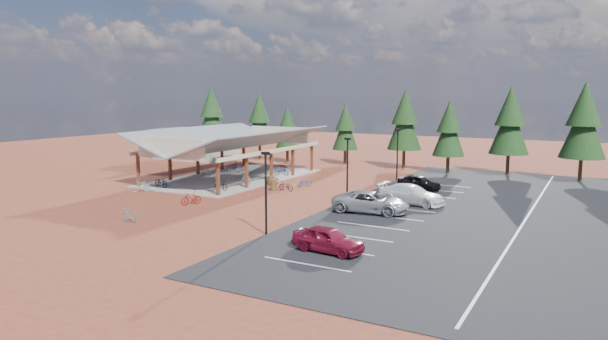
# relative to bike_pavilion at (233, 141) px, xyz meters

# --- Properties ---
(ground) EXTENTS (140.00, 140.00, 0.00)m
(ground) POSITION_rel_bike_pavilion_xyz_m (10.00, -7.00, -3.82)
(ground) COLOR maroon
(ground) RESTS_ON ground
(asphalt_lot) EXTENTS (27.00, 44.00, 0.04)m
(asphalt_lot) POSITION_rel_bike_pavilion_xyz_m (28.50, -4.00, -3.80)
(asphalt_lot) COLOR black
(asphalt_lot) RESTS_ON ground
(concrete_pad) EXTENTS (10.60, 18.60, 0.10)m
(concrete_pad) POSITION_rel_bike_pavilion_xyz_m (0.00, 0.00, -3.77)
(concrete_pad) COLOR gray
(concrete_pad) RESTS_ON ground
(bike_pavilion) EXTENTS (11.65, 19.40, 4.97)m
(bike_pavilion) POSITION_rel_bike_pavilion_xyz_m (0.00, 0.00, 0.00)
(bike_pavilion) COLOR #532017
(bike_pavilion) RESTS_ON concrete_pad
(outbuilding) EXTENTS (11.00, 7.00, 3.90)m
(outbuilding) POSITION_rel_bike_pavilion_xyz_m (-14.00, 11.00, -1.80)
(outbuilding) COLOR #ADA593
(outbuilding) RESTS_ON ground
(lamp_post_0) EXTENTS (0.50, 0.25, 5.14)m
(lamp_post_0) POSITION_rel_bike_pavilion_xyz_m (15.00, -17.00, -0.85)
(lamp_post_0) COLOR black
(lamp_post_0) RESTS_ON ground
(lamp_post_1) EXTENTS (0.50, 0.25, 5.14)m
(lamp_post_1) POSITION_rel_bike_pavilion_xyz_m (15.00, -5.00, -0.85)
(lamp_post_1) COLOR black
(lamp_post_1) RESTS_ON ground
(lamp_post_2) EXTENTS (0.50, 0.25, 5.14)m
(lamp_post_2) POSITION_rel_bike_pavilion_xyz_m (15.00, 7.00, -0.85)
(lamp_post_2) COLOR black
(lamp_post_2) RESTS_ON ground
(trash_bin_0) EXTENTS (0.60, 0.60, 0.90)m
(trash_bin_0) POSITION_rel_bike_pavilion_xyz_m (7.31, -3.89, -3.37)
(trash_bin_0) COLOR #513D1D
(trash_bin_0) RESTS_ON ground
(trash_bin_1) EXTENTS (0.60, 0.60, 0.90)m
(trash_bin_1) POSITION_rel_bike_pavilion_xyz_m (5.62, -1.73, -3.37)
(trash_bin_1) COLOR #513D1D
(trash_bin_1) RESTS_ON ground
(pine_0) EXTENTS (4.09, 4.09, 9.52)m
(pine_0) POSITION_rel_bike_pavilion_xyz_m (-14.98, 15.53, 1.99)
(pine_0) COLOR #382314
(pine_0) RESTS_ON ground
(pine_1) EXTENTS (3.67, 3.67, 8.56)m
(pine_1) POSITION_rel_bike_pavilion_xyz_m (-6.60, 14.86, 1.40)
(pine_1) COLOR #382314
(pine_1) RESTS_ON ground
(pine_2) EXTENTS (3.00, 3.00, 6.99)m
(pine_2) POSITION_rel_bike_pavilion_xyz_m (-1.89, 14.05, 0.44)
(pine_2) COLOR #382314
(pine_2) RESTS_ON ground
(pine_3) EXTENTS (3.16, 3.16, 7.36)m
(pine_3) POSITION_rel_bike_pavilion_xyz_m (5.23, 15.92, 0.66)
(pine_3) COLOR #382314
(pine_3) RESTS_ON ground
(pine_4) EXTENTS (3.91, 3.91, 9.12)m
(pine_4) POSITION_rel_bike_pavilion_xyz_m (12.83, 15.57, 1.74)
(pine_4) COLOR #382314
(pine_4) RESTS_ON ground
(pine_5) EXTENTS (3.42, 3.42, 7.97)m
(pine_5) POSITION_rel_bike_pavilion_xyz_m (18.29, 14.04, 1.04)
(pine_5) COLOR #382314
(pine_5) RESTS_ON ground
(pine_6) EXTENTS (4.03, 4.03, 9.39)m
(pine_6) POSITION_rel_bike_pavilion_xyz_m (24.16, 15.77, 1.92)
(pine_6) COLOR #382314
(pine_6) RESTS_ON ground
(pine_7) EXTENTS (4.21, 4.21, 9.81)m
(pine_7) POSITION_rel_bike_pavilion_xyz_m (31.06, 14.42, 2.17)
(pine_7) COLOR #382314
(pine_7) RESTS_ON ground
(bike_0) EXTENTS (1.97, 1.07, 0.98)m
(bike_0) POSITION_rel_bike_pavilion_xyz_m (-2.41, -7.80, -3.23)
(bike_0) COLOR black
(bike_0) RESTS_ON concrete_pad
(bike_1) EXTENTS (1.64, 0.71, 0.95)m
(bike_1) POSITION_rel_bike_pavilion_xyz_m (-2.95, -0.71, -3.25)
(bike_1) COLOR #979BA0
(bike_1) RESTS_ON concrete_pad
(bike_2) EXTENTS (1.69, 0.76, 0.86)m
(bike_2) POSITION_rel_bike_pavilion_xyz_m (-2.30, 3.15, -3.29)
(bike_2) COLOR navy
(bike_2) RESTS_ON concrete_pad
(bike_3) EXTENTS (1.75, 0.72, 1.02)m
(bike_3) POSITION_rel_bike_pavilion_xyz_m (-2.63, 4.54, -3.22)
(bike_3) COLOR maroon
(bike_3) RESTS_ON concrete_pad
(bike_4) EXTENTS (1.73, 0.90, 0.87)m
(bike_4) POSITION_rel_bike_pavilion_xyz_m (3.34, -6.38, -3.29)
(bike_4) COLOR black
(bike_4) RESTS_ON concrete_pad
(bike_5) EXTENTS (1.64, 0.94, 0.95)m
(bike_5) POSITION_rel_bike_pavilion_xyz_m (3.10, -2.11, -3.25)
(bike_5) COLOR #94979D
(bike_5) RESTS_ON concrete_pad
(bike_6) EXTENTS (1.78, 0.76, 0.91)m
(bike_6) POSITION_rel_bike_pavilion_xyz_m (3.46, 3.82, -3.27)
(bike_6) COLOR #13299E
(bike_6) RESTS_ON concrete_pad
(bike_7) EXTENTS (1.71, 0.98, 0.99)m
(bike_7) POSITION_rel_bike_pavilion_xyz_m (2.38, 6.87, -3.23)
(bike_7) COLOR maroon
(bike_7) RESTS_ON concrete_pad
(bike_9) EXTENTS (1.39, 1.58, 0.99)m
(bike_9) POSITION_rel_bike_pavilion_xyz_m (-2.63, -10.07, -3.33)
(bike_9) COLOR gray
(bike_9) RESTS_ON ground
(bike_11) EXTENTS (1.12, 1.77, 1.03)m
(bike_11) POSITION_rel_bike_pavilion_xyz_m (4.99, -12.28, -3.31)
(bike_11) COLOR maroon
(bike_11) RESTS_ON ground
(bike_13) EXTENTS (1.60, 0.59, 0.94)m
(bike_13) POSITION_rel_bike_pavilion_xyz_m (5.01, -18.61, -3.35)
(bike_13) COLOR gray
(bike_13) RESTS_ON ground
(bike_14) EXTENTS (1.14, 1.75, 0.87)m
(bike_14) POSITION_rel_bike_pavilion_xyz_m (8.82, -0.81, -3.39)
(bike_14) COLOR navy
(bike_14) RESTS_ON ground
(bike_15) EXTENTS (0.90, 1.52, 0.88)m
(bike_15) POSITION_rel_bike_pavilion_xyz_m (5.58, -1.25, -3.38)
(bike_15) COLOR maroon
(bike_15) RESTS_ON ground
(bike_16) EXTENTS (1.74, 0.92, 0.87)m
(bike_16) POSITION_rel_bike_pavilion_xyz_m (8.34, -3.47, -3.39)
(bike_16) COLOR black
(bike_16) RESTS_ON ground
(car_0) EXTENTS (4.24, 2.05, 1.40)m
(car_0) POSITION_rel_bike_pavilion_xyz_m (20.00, -18.50, -3.09)
(car_0) COLOR maroon
(car_0) RESTS_ON asphalt_lot
(car_2) EXTENTS (5.76, 3.07, 1.54)m
(car_2) POSITION_rel_bike_pavilion_xyz_m (18.34, -8.19, -3.01)
(car_2) COLOR gray
(car_2) RESTS_ON asphalt_lot
(car_3) EXTENTS (5.48, 2.74, 1.53)m
(car_3) POSITION_rel_bike_pavilion_xyz_m (19.96, -3.85, -3.02)
(car_3) COLOR white
(car_3) RESTS_ON asphalt_lot
(car_4) EXTENTS (4.10, 2.28, 1.32)m
(car_4) POSITION_rel_bike_pavilion_xyz_m (18.64, 2.52, -3.12)
(car_4) COLOR black
(car_4) RESTS_ON asphalt_lot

